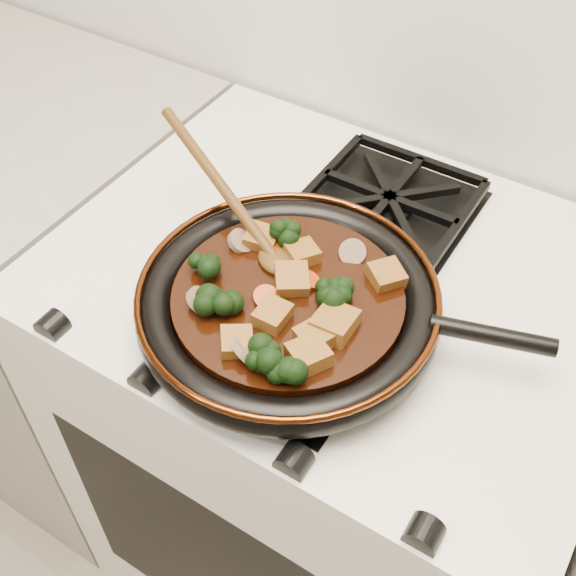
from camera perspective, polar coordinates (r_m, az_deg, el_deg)
The scene contains 31 objects.
stove at distance 1.32m, azimuth 3.11°, elevation -12.20°, with size 0.76×0.60×0.90m, color white.
burner_grate_front at distance 0.87m, azimuth -0.27°, elevation -3.40°, with size 0.23×0.23×0.03m, color black, non-canonical shape.
burner_grate_back at distance 1.05m, azimuth 7.97°, elevation 6.69°, with size 0.23×0.23×0.03m, color black, non-canonical shape.
skillet at distance 0.86m, azimuth 0.13°, elevation -1.20°, with size 0.48×0.36×0.05m.
braising_sauce at distance 0.86m, azimuth 0.00°, elevation -0.95°, with size 0.28×0.28×0.02m, color black.
tofu_cube_0 at distance 0.87m, azimuth 7.77°, elevation 0.98°, with size 0.04×0.04×0.02m, color brown.
tofu_cube_1 at distance 0.80m, azimuth -4.09°, elevation -4.33°, with size 0.04×0.04×0.02m, color brown.
tofu_cube_2 at distance 0.86m, azimuth 0.29°, elevation 0.61°, with size 0.04×0.04×0.02m, color brown.
tofu_cube_3 at distance 0.81m, azimuth 3.70°, elevation -2.82°, with size 0.04×0.05×0.02m, color brown.
tofu_cube_4 at distance 0.78m, azimuth 1.65°, elevation -5.34°, with size 0.04×0.04×0.02m, color brown.
tofu_cube_5 at distance 0.82m, azimuth -1.23°, elevation -2.21°, with size 0.04×0.03×0.02m, color brown.
tofu_cube_6 at distance 0.80m, azimuth 2.22°, elevation -3.87°, with size 0.04×0.04×0.02m, color brown.
tofu_cube_7 at distance 0.89m, azimuth 1.13°, elevation 2.72°, with size 0.04×0.04×0.02m, color brown.
tofu_cube_8 at distance 0.91m, azimuth -2.10°, elevation 3.94°, with size 0.04×0.04×0.02m, color brown.
broccoli_floret_0 at distance 0.87m, azimuth -6.64°, elevation 1.66°, with size 0.05×0.05×0.05m, color black, non-canonical shape.
broccoli_floret_1 at distance 0.77m, azimuth -0.36°, elevation -6.61°, with size 0.06×0.06×0.05m, color black, non-canonical shape.
broccoli_floret_2 at distance 0.91m, azimuth -0.30°, elevation 4.54°, with size 0.06×0.06×0.06m, color black, non-canonical shape.
broccoli_floret_3 at distance 0.78m, azimuth -1.97°, elevation -5.93°, with size 0.06×0.06×0.05m, color black, non-canonical shape.
broccoli_floret_4 at distance 0.83m, azimuth -5.36°, elevation -1.44°, with size 0.06×0.06×0.05m, color black, non-canonical shape.
broccoli_floret_5 at distance 0.84m, azimuth 3.43°, elevation -0.46°, with size 0.06×0.06×0.05m, color black, non-canonical shape.
carrot_coin_0 at distance 0.86m, azimuth 1.57°, elevation 0.63°, with size 0.03×0.03×0.01m, color #B92C05.
carrot_coin_1 at distance 0.88m, azimuth -0.33°, elevation 1.76°, with size 0.03×0.03×0.01m, color #B92C05.
carrot_coin_2 at distance 0.82m, azimuth 3.91°, elevation -2.56°, with size 0.03×0.03×0.01m, color #B92C05.
carrot_coin_3 at distance 0.91m, azimuth -1.26°, elevation 3.73°, with size 0.03×0.03×0.01m, color #B92C05.
carrot_coin_4 at distance 0.84m, azimuth -1.75°, elevation -0.75°, with size 0.03×0.03×0.01m, color #B92C05.
mushroom_slice_0 at distance 0.91m, azimuth -3.77°, elevation 3.69°, with size 0.03×0.03×0.01m, color #7E6148.
mushroom_slice_1 at distance 0.84m, azimuth -6.90°, elevation -1.01°, with size 0.04×0.04×0.01m, color #7E6148.
mushroom_slice_2 at distance 0.79m, azimuth -3.40°, elevation -5.06°, with size 0.04×0.04×0.01m, color #7E6148.
mushroom_slice_3 at distance 0.78m, azimuth -2.31°, elevation -5.43°, with size 0.04×0.04×0.01m, color #7E6148.
mushroom_slice_4 at distance 0.89m, azimuth 5.12°, elevation 2.84°, with size 0.03×0.03×0.01m, color #7E6148.
wooden_spoon at distance 0.92m, azimuth -3.73°, elevation 5.95°, with size 0.16×0.09×0.27m.
Camera 1 is at (0.30, 1.08, 1.59)m, focal length 45.00 mm.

